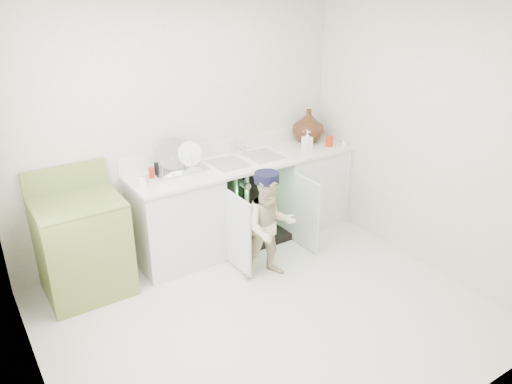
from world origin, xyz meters
TOP-DOWN VIEW (x-y plane):
  - ground at (0.00, 0.00)m, footprint 3.50×3.50m
  - room_shell at (0.00, 0.00)m, footprint 6.00×5.50m
  - counter_run at (0.59, 1.21)m, footprint 2.44×1.02m
  - avocado_stove at (-1.15, 1.18)m, footprint 0.71×0.65m
  - repair_worker at (0.35, 0.48)m, footprint 0.58×0.64m

SIDE VIEW (x-z plane):
  - ground at x=0.00m, z-range 0.00..0.00m
  - avocado_stove at x=-1.15m, z-range -0.10..1.01m
  - counter_run at x=0.59m, z-range -0.15..1.12m
  - repair_worker at x=0.35m, z-range 0.00..1.04m
  - room_shell at x=0.00m, z-range 0.62..1.88m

